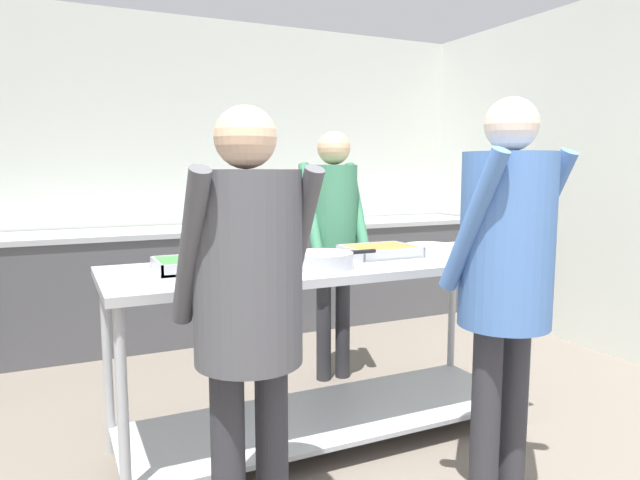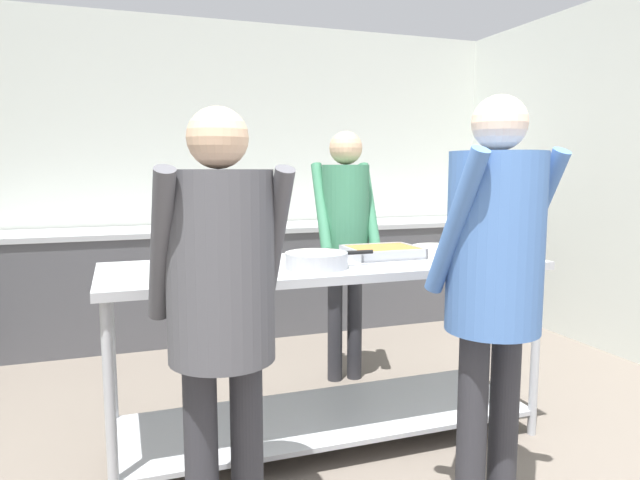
% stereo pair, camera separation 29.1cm
% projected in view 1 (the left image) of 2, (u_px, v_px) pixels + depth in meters
% --- Properties ---
extents(wall_rear, '(5.11, 0.06, 2.65)m').
position_uv_depth(wall_rear, '(204.00, 175.00, 4.99)').
color(wall_rear, silver).
rests_on(wall_rear, ground_plane).
extents(wall_right, '(0.06, 4.05, 2.65)m').
position_uv_depth(wall_right, '(599.00, 176.00, 4.30)').
color(wall_right, silver).
rests_on(wall_right, ground_plane).
extents(back_counter, '(4.95, 0.65, 0.90)m').
position_uv_depth(back_counter, '(217.00, 280.00, 4.76)').
color(back_counter, '#4C4C51').
rests_on(back_counter, ground_plane).
extents(serving_counter, '(2.16, 0.74, 0.92)m').
position_uv_depth(serving_counter, '(328.00, 321.00, 2.87)').
color(serving_counter, '#ADAFB5').
rests_on(serving_counter, ground_plane).
extents(serving_tray_vegetables, '(0.47, 0.29, 0.05)m').
position_uv_depth(serving_tray_vegetables, '(208.00, 264.00, 2.65)').
color(serving_tray_vegetables, '#ADAFB5').
rests_on(serving_tray_vegetables, serving_counter).
extents(sauce_pan, '(0.43, 0.29, 0.07)m').
position_uv_depth(sauce_pan, '(322.00, 260.00, 2.66)').
color(sauce_pan, '#ADAFB5').
rests_on(sauce_pan, serving_counter).
extents(serving_tray_roast, '(0.37, 0.30, 0.05)m').
position_uv_depth(serving_tray_roast, '(380.00, 251.00, 3.03)').
color(serving_tray_roast, '#ADAFB5').
rests_on(serving_tray_roast, serving_counter).
extents(plate_stack, '(0.27, 0.27, 0.04)m').
position_uv_depth(plate_stack, '(429.00, 247.00, 3.23)').
color(plate_stack, white).
rests_on(plate_stack, serving_counter).
extents(guest_serving_left, '(0.49, 0.37, 1.66)m').
position_uv_depth(guest_serving_left, '(506.00, 260.00, 2.28)').
color(guest_serving_left, '#2D2D33').
rests_on(guest_serving_left, ground_plane).
extents(guest_serving_right, '(0.49, 0.37, 1.59)m').
position_uv_depth(guest_serving_right, '(248.00, 289.00, 1.95)').
color(guest_serving_right, '#2D2D33').
rests_on(guest_serving_right, ground_plane).
extents(cook_behind_counter, '(0.41, 0.33, 1.62)m').
position_uv_depth(cook_behind_counter, '(334.00, 226.00, 3.66)').
color(cook_behind_counter, '#2D2D33').
rests_on(cook_behind_counter, ground_plane).
extents(water_bottle, '(0.08, 0.08, 0.30)m').
position_uv_depth(water_bottle, '(255.00, 210.00, 4.75)').
color(water_bottle, brown).
rests_on(water_bottle, back_counter).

